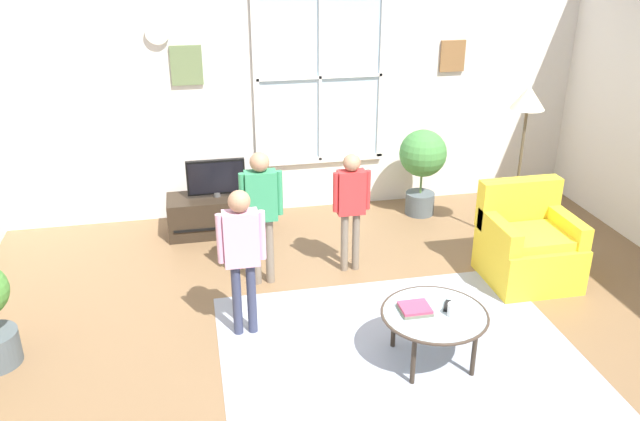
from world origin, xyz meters
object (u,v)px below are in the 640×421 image
Objects in this scene: tv_stand at (218,214)px; remote_near_books at (447,306)px; floor_lamp at (526,114)px; person_red_shirt at (351,199)px; television at (216,177)px; book_stack at (415,309)px; armchair at (528,246)px; coffee_table at (434,316)px; cup at (453,310)px; potted_plant_by_window at (422,161)px; person_pink_shirt at (242,247)px; person_green_shirt at (261,203)px.

tv_stand is 7.38× the size of remote_near_books.
person_red_shirt is at bearing -172.31° from floor_lamp.
television reaches higher than book_stack.
person_red_shirt reaches higher than tv_stand.
armchair is 0.76× the size of person_red_shirt.
cup is (0.11, -0.06, 0.07)m from coffee_table.
floor_lamp is (1.64, 1.67, 0.91)m from book_stack.
remote_near_books is at bearing 1.88° from book_stack.
floor_lamp is at bearing -52.63° from potted_plant_by_window.
cup is at bearing -26.57° from coffee_table.
book_stack is at bearing -85.31° from person_red_shirt.
person_pink_shirt is at bearing 157.77° from remote_near_books.
person_pink_shirt is at bearing -141.51° from person_red_shirt.
television is at bearing 118.62° from coffee_table.
book_stack is (1.27, -2.52, 0.23)m from tv_stand.
person_green_shirt is at bearing 72.43° from person_pink_shirt.
tv_stand is 1.34m from person_green_shirt.
coffee_table is at bearing -153.86° from remote_near_books.
person_green_shirt reaches higher than tv_stand.
person_pink_shirt reaches higher than potted_plant_by_window.
person_pink_shirt is at bearing -159.00° from floor_lamp.
television is 2.24m from potted_plant_by_window.
cup is 0.08× the size of person_green_shirt.
person_green_shirt reaches higher than cup.
remote_near_books is at bearing -58.80° from television.
cup is 0.08× the size of person_red_shirt.
armchair is at bearing 38.30° from coffee_table.
cup is at bearing -23.44° from book_stack.
armchair is 1.71m from book_stack.
person_pink_shirt is (-0.24, -0.76, -0.02)m from person_green_shirt.
person_red_shirt is at bearing -43.19° from television.
coffee_table is 0.64× the size of person_pink_shirt.
book_stack reaches higher than remote_near_books.
cup is at bearing -60.03° from tv_stand.
potted_plant_by_window is at bearing 72.20° from coffee_table.
cup is at bearing -137.52° from armchair.
potted_plant_by_window is at bearing 105.61° from armchair.
potted_plant_by_window is (2.15, 1.96, -0.14)m from person_pink_shirt.
potted_plant_by_window reaches higher than armchair.
cup is 1.62m from person_pink_shirt.
remote_near_books is at bearing -22.23° from person_pink_shirt.
floor_lamp reaches higher than person_pink_shirt.
cup is at bearing -76.72° from person_red_shirt.
floor_lamp is at bearing 48.91° from coffee_table.
television is 3.04m from cup.
potted_plant_by_window is at bearing 74.82° from cup.
person_pink_shirt is (-1.06, -0.84, 0.05)m from person_red_shirt.
coffee_table is at bearing -61.40° from tv_stand.
television is 0.76× the size of coffee_table.
cup is at bearing -51.00° from person_green_shirt.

